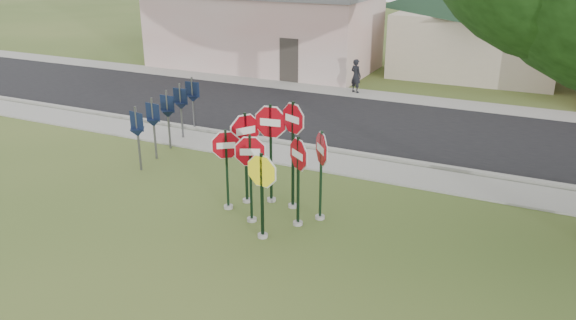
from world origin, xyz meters
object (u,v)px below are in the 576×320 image
at_px(pedestrian, 356,76).
at_px(stop_sign_left, 227,160).
at_px(stop_sign_center, 251,167).
at_px(stop_sign_yellow, 262,186).

bearing_deg(pedestrian, stop_sign_left, 118.46).
bearing_deg(stop_sign_center, stop_sign_yellow, -44.16).
bearing_deg(stop_sign_yellow, stop_sign_center, 135.84).
height_order(stop_sign_center, stop_sign_yellow, stop_sign_center).
relative_size(stop_sign_yellow, pedestrian, 1.43).
distance_m(stop_sign_center, stop_sign_yellow, 0.89).
relative_size(stop_sign_center, pedestrian, 1.52).
bearing_deg(pedestrian, stop_sign_yellow, 124.29).
distance_m(stop_sign_yellow, stop_sign_left, 1.82).
distance_m(stop_sign_yellow, pedestrian, 14.25).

